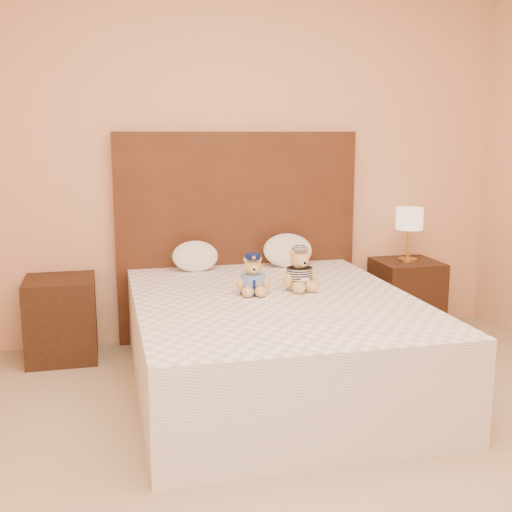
{
  "coord_description": "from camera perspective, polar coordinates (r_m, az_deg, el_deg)",
  "views": [
    {
      "loc": [
        -0.95,
        -2.3,
        1.49
      ],
      "look_at": [
        -0.05,
        1.45,
        0.75
      ],
      "focal_mm": 45.0,
      "sensor_mm": 36.0,
      "label": 1
    }
  ],
  "objects": [
    {
      "name": "ground",
      "position": [
        2.9,
        8.16,
        -20.17
      ],
      "size": [
        4.0,
        4.5,
        0.0
      ],
      "primitive_type": "cube",
      "color": "tan",
      "rests_on": "ground"
    },
    {
      "name": "room_walls",
      "position": [
        2.93,
        5.72,
        17.04
      ],
      "size": [
        4.04,
        4.52,
        2.72
      ],
      "color": "#E8AB7F",
      "rests_on": "ground"
    },
    {
      "name": "bed",
      "position": [
        3.82,
        1.6,
        -7.66
      ],
      "size": [
        1.6,
        2.0,
        0.55
      ],
      "color": "white",
      "rests_on": "ground"
    },
    {
      "name": "headboard",
      "position": [
        4.67,
        -1.61,
        1.75
      ],
      "size": [
        1.75,
        0.08,
        1.5
      ],
      "primitive_type": "cube",
      "color": "#4D2917",
      "rests_on": "ground"
    },
    {
      "name": "nightstand_left",
      "position": [
        4.48,
        -16.91,
        -5.35
      ],
      "size": [
        0.45,
        0.45,
        0.55
      ],
      "primitive_type": "cube",
      "color": "#331E10",
      "rests_on": "ground"
    },
    {
      "name": "nightstand_right",
      "position": [
        4.98,
        13.19,
        -3.54
      ],
      "size": [
        0.45,
        0.45,
        0.55
      ],
      "primitive_type": "cube",
      "color": "#331E10",
      "rests_on": "ground"
    },
    {
      "name": "lamp",
      "position": [
        4.87,
        13.48,
        3.01
      ],
      "size": [
        0.2,
        0.2,
        0.4
      ],
      "color": "gold",
      "rests_on": "nightstand_right"
    },
    {
      "name": "teddy_police",
      "position": [
        3.78,
        -0.29,
        -1.65
      ],
      "size": [
        0.23,
        0.22,
        0.24
      ],
      "primitive_type": null,
      "rotation": [
        0.0,
        0.0,
        -0.1
      ],
      "color": "#B69047",
      "rests_on": "bed"
    },
    {
      "name": "teddy_prisoner",
      "position": [
        3.89,
        3.89,
        -1.18
      ],
      "size": [
        0.26,
        0.26,
        0.26
      ],
      "primitive_type": null,
      "rotation": [
        0.0,
        0.0,
        0.16
      ],
      "color": "#B69047",
      "rests_on": "bed"
    },
    {
      "name": "pillow_left",
      "position": [
        4.45,
        -5.43,
        0.11
      ],
      "size": [
        0.32,
        0.21,
        0.23
      ],
      "primitive_type": "ellipsoid",
      "color": "white",
      "rests_on": "bed"
    },
    {
      "name": "pillow_right",
      "position": [
        4.59,
        2.84,
        0.65
      ],
      "size": [
        0.36,
        0.23,
        0.25
      ],
      "primitive_type": "ellipsoid",
      "color": "white",
      "rests_on": "bed"
    }
  ]
}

